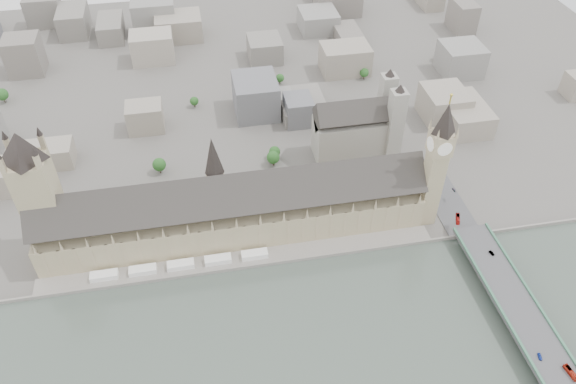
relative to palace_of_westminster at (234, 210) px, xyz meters
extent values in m
plane|color=#595651|center=(0.00, -19.70, -22.71)|extent=(900.00, 900.00, 0.00)
cube|color=gray|center=(0.00, -34.70, -21.21)|extent=(600.00, 1.50, 3.00)
cube|color=gray|center=(0.00, -27.20, -21.71)|extent=(270.00, 15.00, 2.00)
cube|color=white|center=(-90.00, -26.70, -18.71)|extent=(18.00, 7.00, 4.00)
cube|color=white|center=(-65.00, -26.70, -18.71)|extent=(18.00, 7.00, 4.00)
cube|color=white|center=(-40.00, -26.70, -18.71)|extent=(18.00, 7.00, 4.00)
cube|color=white|center=(-15.00, -26.70, -18.71)|extent=(18.00, 7.00, 4.00)
cube|color=white|center=(10.00, -26.70, -18.71)|extent=(18.00, 7.00, 4.00)
cube|color=#9A8F68|center=(0.00, 0.30, -10.21)|extent=(265.00, 40.00, 25.00)
cube|color=#2F2D2A|center=(0.00, 0.30, 12.37)|extent=(265.00, 40.73, 40.73)
cube|color=#9A8F68|center=(138.00, -11.70, 8.29)|extent=(12.00, 12.00, 62.00)
cube|color=tan|center=(138.00, -11.70, 47.29)|extent=(14.00, 14.00, 16.00)
cylinder|color=white|center=(145.20, -11.70, 47.29)|extent=(0.60, 10.00, 10.00)
cylinder|color=white|center=(130.80, -11.70, 47.29)|extent=(0.60, 10.00, 10.00)
cylinder|color=white|center=(138.00, -4.50, 47.29)|extent=(10.00, 0.60, 10.00)
cylinder|color=white|center=(138.00, -18.90, 47.29)|extent=(10.00, 0.60, 10.00)
cone|color=black|center=(138.00, -11.70, 66.29)|extent=(17.00, 17.00, 22.00)
cylinder|color=yellow|center=(138.00, -11.70, 80.29)|extent=(1.00, 1.00, 6.00)
sphere|color=yellow|center=(138.00, -11.70, 83.79)|extent=(2.00, 2.00, 2.00)
cone|color=tan|center=(144.50, -5.20, 59.29)|extent=(2.40, 2.40, 8.00)
cone|color=tan|center=(131.50, -5.20, 59.29)|extent=(2.40, 2.40, 8.00)
cone|color=tan|center=(144.50, -18.20, 59.29)|extent=(2.40, 2.40, 8.00)
cone|color=tan|center=(131.50, -18.20, 59.29)|extent=(2.40, 2.40, 8.00)
cube|color=#9A8F68|center=(-122.00, 6.30, 17.29)|extent=(23.00, 23.00, 80.00)
cone|color=black|center=(-122.00, 6.30, 67.29)|extent=(30.00, 30.00, 20.00)
cylinder|color=tan|center=(-10.00, 6.30, 20.29)|extent=(12.00, 12.00, 20.00)
cone|color=black|center=(-10.00, 6.30, 44.29)|extent=(13.00, 13.00, 28.00)
cube|color=#474749|center=(162.00, -107.20, -17.58)|extent=(25.00, 325.00, 10.25)
cube|color=gray|center=(105.00, 75.30, -5.71)|extent=(60.00, 28.00, 34.00)
cube|color=#2F2D2A|center=(105.00, 75.30, 16.29)|extent=(60.00, 28.28, 28.28)
cube|color=gray|center=(137.00, 87.30, 9.29)|extent=(12.00, 12.00, 64.00)
cube|color=gray|center=(137.00, 63.30, 9.29)|extent=(12.00, 12.00, 64.00)
imported|color=#B21814|center=(155.77, -26.88, -10.98)|extent=(6.30, 10.73, 2.95)
imported|color=red|center=(167.58, -151.70, -11.01)|extent=(3.81, 10.59, 2.89)
imported|color=navy|center=(156.49, -139.09, -11.68)|extent=(2.85, 4.88, 1.56)
imported|color=gray|center=(165.15, -61.11, -11.74)|extent=(2.72, 4.61, 1.44)
imported|color=gray|center=(166.23, 3.49, -11.81)|extent=(2.20, 4.57, 1.28)
camera|label=1|loc=(-15.44, -283.95, 267.32)|focal=35.00mm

